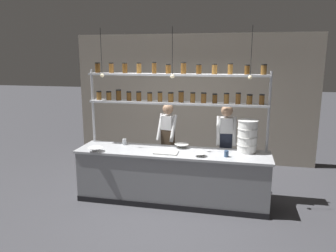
# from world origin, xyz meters

# --- Properties ---
(ground_plane) EXTENTS (40.00, 40.00, 0.00)m
(ground_plane) POSITION_xyz_m (0.00, 0.00, 0.00)
(ground_plane) COLOR #3D3D42
(back_wall) EXTENTS (5.74, 0.12, 3.04)m
(back_wall) POSITION_xyz_m (0.00, 2.45, 1.52)
(back_wall) COLOR #9E9384
(back_wall) RESTS_ON ground_plane
(prep_counter) EXTENTS (3.34, 0.76, 0.92)m
(prep_counter) POSITION_xyz_m (0.00, -0.00, 0.46)
(prep_counter) COLOR gray
(prep_counter) RESTS_ON ground_plane
(spice_shelf_unit) EXTENTS (3.23, 0.28, 2.43)m
(spice_shelf_unit) POSITION_xyz_m (-0.00, 0.33, 1.92)
(spice_shelf_unit) COLOR #B7BABF
(spice_shelf_unit) RESTS_ON ground_plane
(chef_left) EXTENTS (0.41, 0.34, 1.63)m
(chef_left) POSITION_xyz_m (-0.24, 0.75, 0.94)
(chef_left) COLOR black
(chef_left) RESTS_ON ground_plane
(chef_center) EXTENTS (0.38, 0.30, 1.67)m
(chef_center) POSITION_xyz_m (0.89, 0.60, 0.96)
(chef_center) COLOR black
(chef_center) RESTS_ON ground_plane
(container_stack) EXTENTS (0.34, 0.34, 0.55)m
(container_stack) POSITION_xyz_m (1.26, 0.22, 1.20)
(container_stack) COLOR white
(container_stack) RESTS_ON prep_counter
(cutting_board) EXTENTS (0.40, 0.26, 0.02)m
(cutting_board) POSITION_xyz_m (-0.08, -0.14, 0.93)
(cutting_board) COLOR silver
(cutting_board) RESTS_ON prep_counter
(prep_bowl_near_left) EXTENTS (0.26, 0.26, 0.07)m
(prep_bowl_near_left) POSITION_xyz_m (0.12, 0.24, 0.95)
(prep_bowl_near_left) COLOR silver
(prep_bowl_near_left) RESTS_ON prep_counter
(prep_bowl_center_front) EXTENTS (0.20, 0.20, 0.05)m
(prep_bowl_center_front) POSITION_xyz_m (0.51, -0.20, 0.95)
(prep_bowl_center_front) COLOR silver
(prep_bowl_center_front) RESTS_ON prep_counter
(prep_bowl_center_back) EXTENTS (0.26, 0.26, 0.07)m
(prep_bowl_center_back) POSITION_xyz_m (-1.28, -0.31, 0.96)
(prep_bowl_center_back) COLOR white
(prep_bowl_center_back) RESTS_ON prep_counter
(serving_cup_front) EXTENTS (0.07, 0.07, 0.10)m
(serving_cup_front) POSITION_xyz_m (0.93, -0.14, 0.97)
(serving_cup_front) COLOR #334C70
(serving_cup_front) RESTS_ON prep_counter
(serving_cup_by_board) EXTENTS (0.07, 0.07, 0.11)m
(serving_cup_by_board) POSITION_xyz_m (-0.95, 0.22, 0.97)
(serving_cup_by_board) COLOR #B2B7BC
(serving_cup_by_board) RESTS_ON prep_counter
(pendant_light_row) EXTENTS (2.55, 0.07, 0.83)m
(pendant_light_row) POSITION_xyz_m (0.00, 0.00, 2.25)
(pendant_light_row) COLOR black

